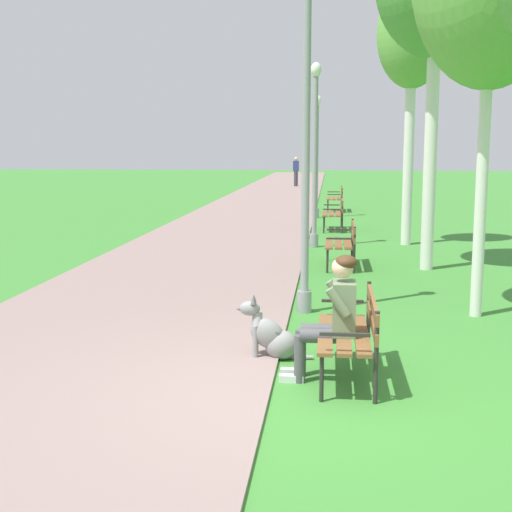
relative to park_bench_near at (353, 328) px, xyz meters
name	(u,v)px	position (x,y,z in m)	size (l,w,h in m)	color
ground_plane	(291,398)	(-0.57, -0.62, -0.51)	(120.00, 120.00, 0.00)	#3D8433
paved_path	(269,199)	(-2.86, 23.38, -0.49)	(4.18, 60.00, 0.04)	gray
park_bench_near	(353,328)	(0.00, 0.00, 0.00)	(0.55, 1.50, 0.85)	brown
park_bench_mid	(344,240)	(0.01, 6.58, 0.00)	(0.55, 1.50, 0.85)	brown
park_bench_far	(335,211)	(-0.12, 12.52, 0.00)	(0.55, 1.50, 0.85)	brown
park_bench_furthest	(337,197)	(-0.04, 18.22, 0.00)	(0.55, 1.50, 0.85)	brown
person_seated_on_near_bench	(333,313)	(-0.21, -0.08, 0.17)	(0.74, 0.49, 1.25)	#4C4C51
dog_grey	(272,336)	(-0.85, 0.55, -0.25)	(0.83, 0.30, 0.71)	gray
lamp_post_near	(306,133)	(-0.58, 2.78, 1.93)	(0.24, 0.24, 4.74)	gray
lamp_post_mid	(315,153)	(-0.61, 9.19, 1.60)	(0.24, 0.24, 4.08)	gray
lamp_post_far	(317,155)	(-0.71, 15.78, 1.47)	(0.24, 0.24, 3.83)	gray
birch_tree_fourth	(412,38)	(1.51, 9.85, 4.14)	(1.58, 1.52, 5.95)	silver
pedestrian_distant	(296,172)	(-2.19, 32.79, 0.33)	(0.32, 0.22, 1.65)	#383842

